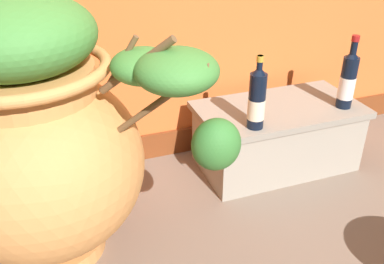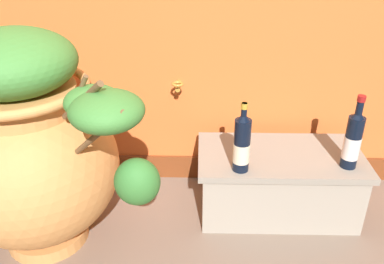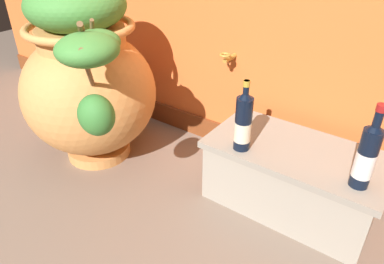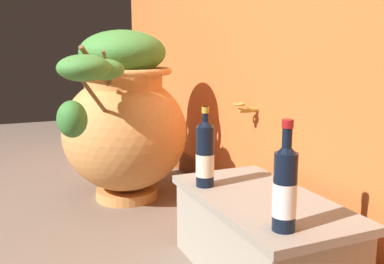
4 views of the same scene
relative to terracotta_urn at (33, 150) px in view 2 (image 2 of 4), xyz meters
The scene contains 4 objects.
terracotta_urn is the anchor object (origin of this frame).
stone_ledge 1.09m from the terracotta_urn, 12.99° to the left, with size 0.76×0.40×0.31m.
wine_bottle_left 0.84m from the terracotta_urn, ahead, with size 0.07×0.07×0.31m.
wine_bottle_middle 1.31m from the terracotta_urn, ahead, with size 0.07×0.07×0.33m.
Camera 2 is at (0.06, -0.77, 1.26)m, focal length 37.90 mm.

